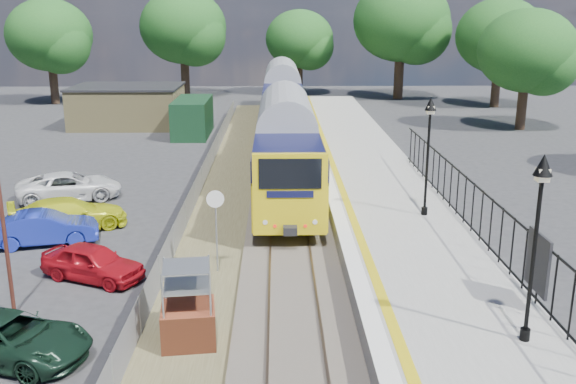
{
  "coord_description": "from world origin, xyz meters",
  "views": [
    {
      "loc": [
        -0.47,
        -17.85,
        8.52
      ],
      "look_at": [
        -0.05,
        5.45,
        2.0
      ],
      "focal_mm": 40.0,
      "sensor_mm": 36.0,
      "label": 1
    }
  ],
  "objects_px": {
    "speed_sign": "(216,217)",
    "car_white": "(69,186)",
    "victorian_lamp_south": "(539,205)",
    "car_yellow": "(69,214)",
    "brick_plinth": "(188,306)",
    "car_green": "(9,338)",
    "car_blue": "(45,228)",
    "train": "(284,109)",
    "car_red": "(93,262)",
    "victorian_lamp_north": "(429,129)"
  },
  "relations": [
    {
      "from": "car_green",
      "to": "victorian_lamp_north",
      "type": "bearing_deg",
      "value": -36.89
    },
    {
      "from": "victorian_lamp_south",
      "to": "speed_sign",
      "type": "distance_m",
      "value": 10.51
    },
    {
      "from": "train",
      "to": "speed_sign",
      "type": "bearing_deg",
      "value": -96.43
    },
    {
      "from": "car_red",
      "to": "car_yellow",
      "type": "xyz_separation_m",
      "value": [
        -2.35,
        5.1,
        0.06
      ]
    },
    {
      "from": "victorian_lamp_south",
      "to": "car_yellow",
      "type": "xyz_separation_m",
      "value": [
        -14.4,
        11.06,
        -3.64
      ]
    },
    {
      "from": "speed_sign",
      "to": "car_blue",
      "type": "xyz_separation_m",
      "value": [
        -6.81,
        2.96,
        -1.36
      ]
    },
    {
      "from": "brick_plinth",
      "to": "car_blue",
      "type": "distance_m",
      "value": 10.14
    },
    {
      "from": "car_green",
      "to": "car_yellow",
      "type": "xyz_separation_m",
      "value": [
        -1.62,
        10.16,
        0.07
      ]
    },
    {
      "from": "victorian_lamp_south",
      "to": "car_green",
      "type": "distance_m",
      "value": 13.34
    },
    {
      "from": "train",
      "to": "brick_plinth",
      "type": "relative_size",
      "value": 18.01
    },
    {
      "from": "victorian_lamp_north",
      "to": "car_red",
      "type": "relative_size",
      "value": 1.3
    },
    {
      "from": "victorian_lamp_north",
      "to": "car_blue",
      "type": "height_order",
      "value": "victorian_lamp_north"
    },
    {
      "from": "car_green",
      "to": "car_red",
      "type": "xyz_separation_m",
      "value": [
        0.73,
        5.06,
        0.01
      ]
    },
    {
      "from": "train",
      "to": "brick_plinth",
      "type": "height_order",
      "value": "train"
    },
    {
      "from": "speed_sign",
      "to": "car_green",
      "type": "relative_size",
      "value": 0.68
    },
    {
      "from": "car_blue",
      "to": "car_yellow",
      "type": "relative_size",
      "value": 0.85
    },
    {
      "from": "car_green",
      "to": "car_yellow",
      "type": "bearing_deg",
      "value": 26.27
    },
    {
      "from": "victorian_lamp_south",
      "to": "car_yellow",
      "type": "distance_m",
      "value": 18.52
    },
    {
      "from": "brick_plinth",
      "to": "car_green",
      "type": "distance_m",
      "value": 4.54
    },
    {
      "from": "brick_plinth",
      "to": "car_white",
      "type": "bearing_deg",
      "value": 118.22
    },
    {
      "from": "victorian_lamp_south",
      "to": "car_white",
      "type": "height_order",
      "value": "victorian_lamp_south"
    },
    {
      "from": "brick_plinth",
      "to": "car_white",
      "type": "xyz_separation_m",
      "value": [
        -7.41,
        13.81,
        -0.43
      ]
    },
    {
      "from": "car_red",
      "to": "speed_sign",
      "type": "bearing_deg",
      "value": -59.48
    },
    {
      "from": "car_red",
      "to": "car_blue",
      "type": "relative_size",
      "value": 0.91
    },
    {
      "from": "victorian_lamp_south",
      "to": "brick_plinth",
      "type": "height_order",
      "value": "victorian_lamp_south"
    },
    {
      "from": "victorian_lamp_south",
      "to": "car_green",
      "type": "height_order",
      "value": "victorian_lamp_south"
    },
    {
      "from": "car_red",
      "to": "car_white",
      "type": "height_order",
      "value": "car_white"
    },
    {
      "from": "train",
      "to": "car_red",
      "type": "height_order",
      "value": "train"
    },
    {
      "from": "car_green",
      "to": "car_blue",
      "type": "distance_m",
      "value": 8.73
    },
    {
      "from": "speed_sign",
      "to": "victorian_lamp_south",
      "type": "bearing_deg",
      "value": -45.56
    },
    {
      "from": "brick_plinth",
      "to": "victorian_lamp_north",
      "type": "bearing_deg",
      "value": 45.94
    },
    {
      "from": "victorian_lamp_north",
      "to": "speed_sign",
      "type": "distance_m",
      "value": 8.88
    },
    {
      "from": "train",
      "to": "speed_sign",
      "type": "distance_m",
      "value": 22.34
    },
    {
      "from": "car_green",
      "to": "car_white",
      "type": "relative_size",
      "value": 0.9
    },
    {
      "from": "train",
      "to": "victorian_lamp_south",
      "type": "bearing_deg",
      "value": -79.12
    },
    {
      "from": "car_blue",
      "to": "car_white",
      "type": "bearing_deg",
      "value": -5.62
    },
    {
      "from": "victorian_lamp_south",
      "to": "victorian_lamp_north",
      "type": "relative_size",
      "value": 1.0
    },
    {
      "from": "victorian_lamp_south",
      "to": "speed_sign",
      "type": "relative_size",
      "value": 1.58
    },
    {
      "from": "car_red",
      "to": "car_yellow",
      "type": "relative_size",
      "value": 0.78
    },
    {
      "from": "victorian_lamp_north",
      "to": "speed_sign",
      "type": "bearing_deg",
      "value": -155.37
    },
    {
      "from": "speed_sign",
      "to": "car_white",
      "type": "relative_size",
      "value": 0.62
    },
    {
      "from": "brick_plinth",
      "to": "speed_sign",
      "type": "xyz_separation_m",
      "value": [
        0.33,
        4.82,
        0.91
      ]
    },
    {
      "from": "victorian_lamp_north",
      "to": "car_red",
      "type": "bearing_deg",
      "value": -161.18
    },
    {
      "from": "speed_sign",
      "to": "train",
      "type": "bearing_deg",
      "value": 76.77
    },
    {
      "from": "train",
      "to": "car_green",
      "type": "xyz_separation_m",
      "value": [
        -7.29,
        -27.72,
        -1.75
      ]
    },
    {
      "from": "victorian_lamp_south",
      "to": "car_yellow",
      "type": "relative_size",
      "value": 1.01
    },
    {
      "from": "brick_plinth",
      "to": "speed_sign",
      "type": "height_order",
      "value": "speed_sign"
    },
    {
      "from": "train",
      "to": "car_yellow",
      "type": "height_order",
      "value": "train"
    },
    {
      "from": "car_blue",
      "to": "train",
      "type": "bearing_deg",
      "value": -40.29
    },
    {
      "from": "car_green",
      "to": "car_blue",
      "type": "relative_size",
      "value": 1.1
    }
  ]
}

